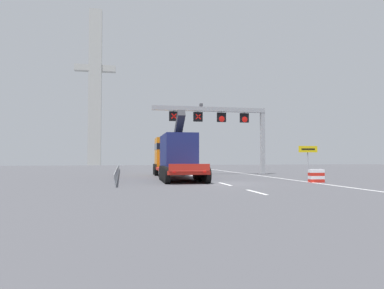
{
  "coord_description": "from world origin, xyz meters",
  "views": [
    {
      "loc": [
        -6.65,
        -22.3,
        1.73
      ],
      "look_at": [
        -0.66,
        7.29,
        2.86
      ],
      "focal_mm": 32.47,
      "sensor_mm": 36.0,
      "label": 1
    }
  ],
  "objects_px": {
    "exit_sign_yellow": "(308,153)",
    "crash_barrier_striped": "(316,176)",
    "overhead_lane_gantry": "(224,120)",
    "heavy_haul_truck_red": "(174,154)",
    "bridge_pylon_distant": "(95,85)"
  },
  "relations": [
    {
      "from": "exit_sign_yellow",
      "to": "crash_barrier_striped",
      "type": "relative_size",
      "value": 2.56
    },
    {
      "from": "overhead_lane_gantry",
      "to": "crash_barrier_striped",
      "type": "distance_m",
      "value": 13.24
    },
    {
      "from": "overhead_lane_gantry",
      "to": "heavy_haul_truck_red",
      "type": "bearing_deg",
      "value": -145.96
    },
    {
      "from": "crash_barrier_striped",
      "to": "bridge_pylon_distant",
      "type": "height_order",
      "value": "bridge_pylon_distant"
    },
    {
      "from": "exit_sign_yellow",
      "to": "bridge_pylon_distant",
      "type": "xyz_separation_m",
      "value": [
        -21.23,
        54.11,
        15.96
      ]
    },
    {
      "from": "overhead_lane_gantry",
      "to": "heavy_haul_truck_red",
      "type": "height_order",
      "value": "overhead_lane_gantry"
    },
    {
      "from": "exit_sign_yellow",
      "to": "bridge_pylon_distant",
      "type": "height_order",
      "value": "bridge_pylon_distant"
    },
    {
      "from": "crash_barrier_striped",
      "to": "exit_sign_yellow",
      "type": "bearing_deg",
      "value": 66.33
    },
    {
      "from": "heavy_haul_truck_red",
      "to": "exit_sign_yellow",
      "type": "bearing_deg",
      "value": -18.3
    },
    {
      "from": "bridge_pylon_distant",
      "to": "crash_barrier_striped",
      "type": "bearing_deg",
      "value": -71.74
    },
    {
      "from": "overhead_lane_gantry",
      "to": "exit_sign_yellow",
      "type": "relative_size",
      "value": 4.45
    },
    {
      "from": "bridge_pylon_distant",
      "to": "heavy_haul_truck_red",
      "type": "bearing_deg",
      "value": -78.29
    },
    {
      "from": "heavy_haul_truck_red",
      "to": "crash_barrier_striped",
      "type": "xyz_separation_m",
      "value": [
        8.83,
        -7.94,
        -1.54
      ]
    },
    {
      "from": "crash_barrier_striped",
      "to": "bridge_pylon_distant",
      "type": "relative_size",
      "value": 0.03
    },
    {
      "from": "overhead_lane_gantry",
      "to": "bridge_pylon_distant",
      "type": "bearing_deg",
      "value": 109.17
    }
  ]
}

